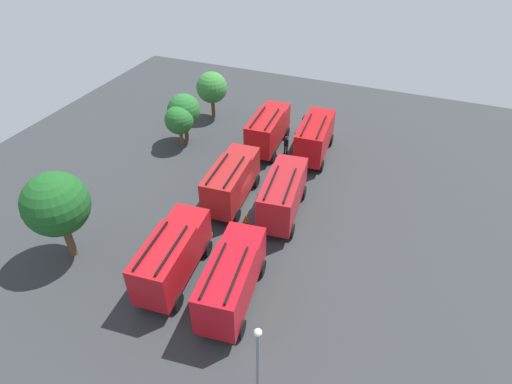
{
  "coord_description": "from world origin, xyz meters",
  "views": [
    {
      "loc": [
        -24.6,
        -9.93,
        21.44
      ],
      "look_at": [
        0.0,
        0.0,
        1.4
      ],
      "focal_mm": 29.2,
      "sensor_mm": 36.0,
      "label": 1
    }
  ],
  "objects": [
    {
      "name": "ground_plane",
      "position": [
        0.0,
        0.0,
        0.0
      ],
      "size": [
        55.65,
        55.65,
        0.0
      ],
      "primitive_type": "plane",
      "color": "#2D3033"
    },
    {
      "name": "fire_truck_0",
      "position": [
        -9.43,
        -2.24,
        2.15
      ],
      "size": [
        7.44,
        3.45,
        3.88
      ],
      "rotation": [
        0.0,
        0.0,
        0.12
      ],
      "color": "#AE0F1A",
      "rests_on": "ground"
    },
    {
      "name": "fire_truck_1",
      "position": [
        -0.29,
        -2.36,
        2.15
      ],
      "size": [
        7.42,
        3.39,
        3.88
      ],
      "rotation": [
        0.0,
        0.0,
        0.11
      ],
      "color": "maroon",
      "rests_on": "ground"
    },
    {
      "name": "fire_truck_2",
      "position": [
        9.17,
        -2.25,
        2.15
      ],
      "size": [
        7.34,
        3.13,
        3.88
      ],
      "rotation": [
        0.0,
        0.0,
        0.06
      ],
      "color": "#AB1014",
      "rests_on": "ground"
    },
    {
      "name": "fire_truck_3",
      "position": [
        -9.1,
        2.1,
        2.15
      ],
      "size": [
        7.39,
        3.29,
        3.88
      ],
      "rotation": [
        0.0,
        0.0,
        0.09
      ],
      "color": "#AB131A",
      "rests_on": "ground"
    },
    {
      "name": "fire_truck_4",
      "position": [
        -0.19,
        2.03,
        2.15
      ],
      "size": [
        7.34,
        3.14,
        3.88
      ],
      "rotation": [
        0.0,
        0.0,
        0.07
      ],
      "color": "maroon",
      "rests_on": "ground"
    },
    {
      "name": "fire_truck_5",
      "position": [
        8.92,
        2.34,
        2.15
      ],
      "size": [
        7.32,
        3.06,
        3.88
      ],
      "rotation": [
        0.0,
        0.0,
        0.05
      ],
      "color": "#A81416",
      "rests_on": "ground"
    },
    {
      "name": "firefighter_0",
      "position": [
        8.59,
        0.35,
        1.04
      ],
      "size": [
        0.38,
        0.48,
        1.84
      ],
      "rotation": [
        0.0,
        0.0,
        3.54
      ],
      "color": "black",
      "rests_on": "ground"
    },
    {
      "name": "firefighter_1",
      "position": [
        13.49,
        0.0,
        1.04
      ],
      "size": [
        0.41,
        0.48,
        1.83
      ],
      "rotation": [
        0.0,
        0.0,
        2.65
      ],
      "color": "black",
      "rests_on": "ground"
    },
    {
      "name": "tree_0",
      "position": [
        -9.93,
        10.01,
        4.51
      ],
      "size": [
        4.32,
        4.32,
        6.7
      ],
      "color": "brown",
      "rests_on": "ground"
    },
    {
      "name": "tree_1",
      "position": [
        6.01,
        10.38,
        2.92
      ],
      "size": [
        2.8,
        2.8,
        4.34
      ],
      "color": "brown",
      "rests_on": "ground"
    },
    {
      "name": "tree_2",
      "position": [
        7.21,
        10.5,
        3.36
      ],
      "size": [
        3.22,
        3.22,
        5.0
      ],
      "color": "brown",
      "rests_on": "ground"
    },
    {
      "name": "tree_3",
      "position": [
        12.96,
        10.36,
        3.47
      ],
      "size": [
        3.33,
        3.33,
        5.16
      ],
      "color": "brown",
      "rests_on": "ground"
    },
    {
      "name": "traffic_cone_0",
      "position": [
        -2.1,
        0.02,
        0.32
      ],
      "size": [
        0.44,
        0.44,
        0.63
      ],
      "primitive_type": "cone",
      "color": "#F2600C",
      "rests_on": "ground"
    },
    {
      "name": "traffic_cone_1",
      "position": [
        -7.67,
        -0.12,
        0.29
      ],
      "size": [
        0.41,
        0.41,
        0.58
      ],
      "primitive_type": "cone",
      "color": "#F2600C",
      "rests_on": "ground"
    },
    {
      "name": "traffic_cone_2",
      "position": [
        4.77,
        2.63,
        0.29
      ],
      "size": [
        0.41,
        0.41,
        0.58
      ],
      "primitive_type": "cone",
      "color": "#F2600C",
      "rests_on": "ground"
    },
    {
      "name": "lamppost",
      "position": [
        -15.07,
        -6.17,
        3.85
      ],
      "size": [
        0.36,
        0.36,
        6.57
      ],
      "color": "slate",
      "rests_on": "ground"
    }
  ]
}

